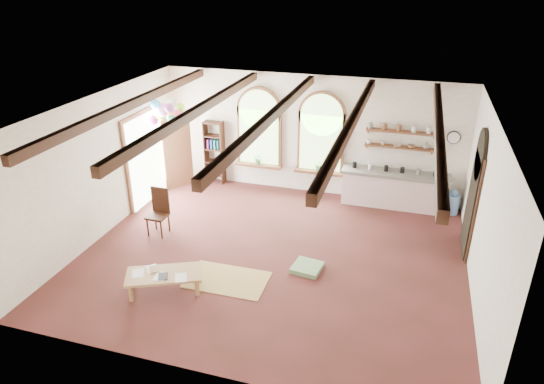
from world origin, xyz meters
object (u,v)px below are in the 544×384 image
at_px(kitchen_counter, 394,189).
at_px(side_chair, 159,221).
at_px(balloon_cluster, 167,112).
at_px(coffee_table, 164,275).

height_order(kitchen_counter, side_chair, side_chair).
bearing_deg(balloon_cluster, kitchen_counter, 11.06).
bearing_deg(side_chair, coffee_table, -58.68).
relative_size(kitchen_counter, side_chair, 2.44).
xyz_separation_m(kitchen_counter, balloon_cluster, (-5.70, -1.11, 1.87)).
bearing_deg(balloon_cluster, coffee_table, -65.14).
relative_size(coffee_table, balloon_cluster, 1.34).
bearing_deg(balloon_cluster, side_chair, -72.58).
xyz_separation_m(coffee_table, balloon_cluster, (-1.80, 3.89, 2.00)).
bearing_deg(side_chair, balloon_cluster, 107.42).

